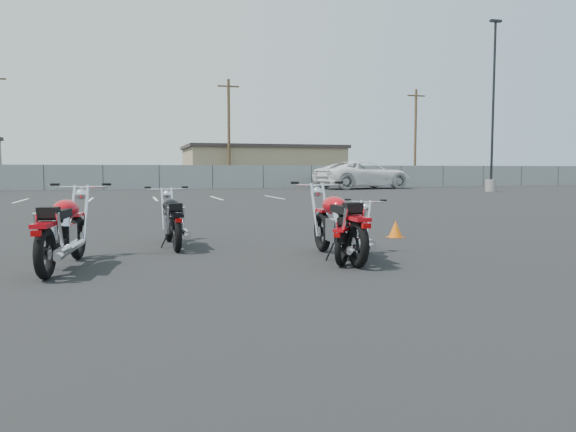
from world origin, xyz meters
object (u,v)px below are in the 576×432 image
object	(u,v)px
motorcycle_rear_red	(339,225)
white_van	(363,167)
motorcycle_front_red	(63,231)
motorcycle_third_red	(353,234)
motorcycle_second_black	(173,220)

from	to	relation	value
motorcycle_rear_red	white_van	bearing A→B (deg)	65.83
motorcycle_front_red	motorcycle_third_red	world-z (taller)	motorcycle_front_red
motorcycle_rear_red	motorcycle_second_black	bearing A→B (deg)	137.86
motorcycle_rear_red	white_van	distance (m)	34.48
motorcycle_second_black	white_van	distance (m)	33.63
motorcycle_second_black	white_van	bearing A→B (deg)	60.61
motorcycle_front_red	motorcycle_second_black	bearing A→B (deg)	48.70
motorcycle_front_red	motorcycle_second_black	size ratio (longest dim) A/B	1.10
motorcycle_third_red	white_van	size ratio (longest dim) A/B	0.19
motorcycle_third_red	motorcycle_rear_red	bearing A→B (deg)	137.10
motorcycle_third_red	motorcycle_rear_red	distance (m)	0.26
motorcycle_front_red	white_van	size ratio (longest dim) A/B	0.28
motorcycle_second_black	motorcycle_rear_red	xyz separation A→B (m)	(2.39, -2.16, 0.06)
motorcycle_second_black	motorcycle_third_red	world-z (taller)	motorcycle_second_black
motorcycle_second_black	motorcycle_third_red	bearing A→B (deg)	-42.19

